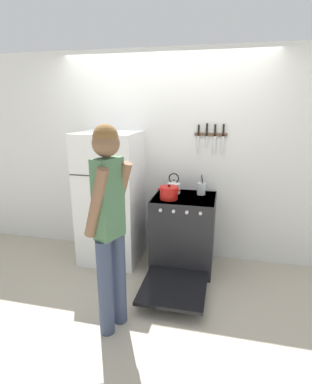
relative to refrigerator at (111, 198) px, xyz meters
name	(u,v)px	position (x,y,z in m)	size (l,w,h in m)	color
ground_plane	(164,251)	(0.61, 0.32, -0.81)	(14.00, 14.00, 0.00)	#B2A893
wall_back	(165,158)	(0.61, 0.35, 0.47)	(10.00, 0.06, 2.55)	silver
refrigerator	(111,198)	(0.00, 0.00, 0.00)	(0.71, 0.67, 1.61)	white
stove_range	(183,234)	(0.91, -0.03, -0.36)	(0.72, 1.34, 0.89)	#232326
dutch_oven_pot	(169,193)	(0.75, -0.12, 0.16)	(0.26, 0.21, 0.17)	red
tea_kettle	(174,187)	(0.76, 0.13, 0.16)	(0.20, 0.16, 0.25)	silver
utensil_jar	(201,189)	(1.09, 0.14, 0.16)	(0.10, 0.10, 0.24)	silver
person	(109,221)	(0.46, -1.19, 0.21)	(0.37, 0.43, 1.78)	#38425B
wall_knife_strip	(211,134)	(1.17, 0.31, 0.78)	(0.38, 0.03, 0.36)	brown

